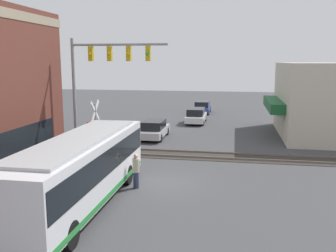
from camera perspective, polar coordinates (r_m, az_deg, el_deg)
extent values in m
plane|color=#424244|center=(19.73, -1.05, -8.63)|extent=(120.00, 120.00, 0.00)
cube|color=beige|center=(34.10, 23.65, 3.66)|extent=(11.12, 8.18, 6.11)
cube|color=#19592D|center=(33.37, 15.82, 3.21)|extent=(7.78, 1.20, 0.80)
cube|color=silver|center=(16.62, -13.21, -6.38)|extent=(10.85, 2.55, 2.52)
cube|color=black|center=(16.52, -13.26, -5.12)|extent=(10.64, 2.59, 1.06)
cube|color=#288438|center=(16.95, -13.06, -9.93)|extent=(10.64, 2.58, 0.24)
cube|color=#A5A8AA|center=(16.30, -13.39, -1.92)|extent=(9.22, 2.17, 0.12)
cylinder|color=black|center=(19.83, -9.37, -7.16)|extent=(1.00, 2.57, 1.00)
cylinder|color=black|center=(13.99, -19.08, -15.04)|extent=(1.00, 2.57, 1.00)
cylinder|color=gray|center=(24.61, -14.05, 3.91)|extent=(0.20, 0.20, 7.65)
cylinder|color=gray|center=(23.43, -7.49, 12.22)|extent=(0.16, 6.05, 0.16)
cube|color=gold|center=(24.02, -11.66, 10.73)|extent=(0.30, 0.27, 0.90)
sphere|color=yellow|center=(23.87, -11.81, 10.73)|extent=(0.20, 0.20, 0.20)
cube|color=gold|center=(23.60, -8.88, 10.83)|extent=(0.30, 0.27, 0.90)
sphere|color=yellow|center=(23.45, -9.02, 10.84)|extent=(0.20, 0.20, 0.20)
cube|color=gold|center=(23.24, -6.01, 10.91)|extent=(0.30, 0.27, 0.90)
sphere|color=yellow|center=(23.08, -6.12, 10.92)|extent=(0.20, 0.20, 0.20)
cube|color=gold|center=(22.93, -3.05, 10.97)|extent=(0.30, 0.27, 0.90)
sphere|color=green|center=(22.77, -3.14, 10.97)|extent=(0.20, 0.20, 0.20)
cylinder|color=gray|center=(24.47, -10.95, -0.81)|extent=(0.14, 0.14, 3.60)
cube|color=white|center=(24.27, -11.05, 2.21)|extent=(1.41, 0.06, 1.41)
cube|color=white|center=(24.27, -11.05, 2.21)|extent=(1.41, 0.06, 1.41)
cylinder|color=#38383A|center=(24.39, -10.99, 0.35)|extent=(0.08, 0.90, 0.08)
sphere|color=red|center=(24.18, -10.03, 0.30)|extent=(0.28, 0.28, 0.28)
sphere|color=red|center=(24.50, -12.01, 0.36)|extent=(0.28, 0.28, 0.28)
cube|color=#332D28|center=(25.40, 1.60, -4.36)|extent=(2.60, 60.00, 0.03)
cube|color=#6B6056|center=(24.70, 1.35, -4.63)|extent=(0.07, 60.00, 0.15)
cube|color=#6B6056|center=(26.08, 1.84, -3.85)|extent=(0.07, 60.00, 0.15)
cube|color=#B7B7BC|center=(30.78, -2.10, -0.84)|extent=(4.74, 1.80, 0.57)
cube|color=black|center=(30.44, -2.20, 0.23)|extent=(2.61, 1.62, 0.67)
cylinder|color=black|center=(32.23, -1.54, -0.74)|extent=(0.64, 1.82, 0.64)
cylinder|color=black|center=(29.41, -2.71, -1.78)|extent=(0.64, 1.82, 0.64)
cube|color=silver|center=(38.33, 4.31, 1.29)|extent=(4.77, 1.80, 0.59)
cube|color=black|center=(38.00, 4.28, 2.19)|extent=(2.62, 1.62, 0.69)
cylinder|color=black|center=(39.82, 4.53, 1.28)|extent=(0.64, 1.82, 0.64)
cylinder|color=black|center=(36.91, 4.07, 0.60)|extent=(0.64, 1.82, 0.64)
cube|color=navy|center=(45.58, 5.27, 2.64)|extent=(4.73, 1.80, 0.56)
cube|color=black|center=(45.27, 5.26, 3.37)|extent=(2.60, 1.62, 0.67)
cylinder|color=black|center=(47.05, 5.42, 2.60)|extent=(0.64, 1.82, 0.64)
cylinder|color=black|center=(44.16, 5.10, 2.12)|extent=(0.64, 1.82, 0.64)
cylinder|color=#2D3351|center=(18.88, -4.88, -8.21)|extent=(0.28, 0.28, 0.83)
cylinder|color=#B2A58C|center=(18.65, -4.91, -5.99)|extent=(0.34, 0.34, 0.69)
sphere|color=tan|center=(18.53, -4.93, -4.62)|extent=(0.22, 0.22, 0.22)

